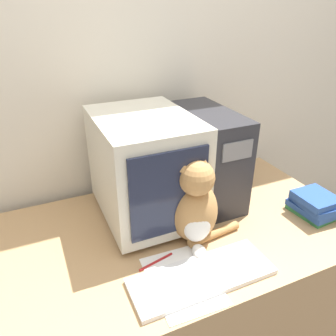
{
  "coord_description": "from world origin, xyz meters",
  "views": [
    {
      "loc": [
        -0.48,
        -0.55,
        1.57
      ],
      "look_at": [
        -0.03,
        0.46,
        1.0
      ],
      "focal_mm": 35.0,
      "sensor_mm": 36.0,
      "label": 1
    }
  ],
  "objects_px": {
    "cat": "(194,207)",
    "pen": "(156,262)",
    "crt_monitor": "(145,167)",
    "keyboard": "(202,276)",
    "computer_tower": "(207,156)",
    "book_stack": "(314,205)"
  },
  "relations": [
    {
      "from": "crt_monitor",
      "to": "keyboard",
      "type": "xyz_separation_m",
      "value": [
        0.04,
        -0.43,
        -0.22
      ]
    },
    {
      "from": "cat",
      "to": "pen",
      "type": "relative_size",
      "value": 2.53
    },
    {
      "from": "keyboard",
      "to": "book_stack",
      "type": "relative_size",
      "value": 2.45
    },
    {
      "from": "cat",
      "to": "book_stack",
      "type": "xyz_separation_m",
      "value": [
        0.55,
        -0.07,
        -0.1
      ]
    },
    {
      "from": "crt_monitor",
      "to": "pen",
      "type": "bearing_deg",
      "value": -104.55
    },
    {
      "from": "keyboard",
      "to": "book_stack",
      "type": "bearing_deg",
      "value": 11.43
    },
    {
      "from": "cat",
      "to": "pen",
      "type": "xyz_separation_m",
      "value": [
        -0.18,
        -0.07,
        -0.14
      ]
    },
    {
      "from": "book_stack",
      "to": "keyboard",
      "type": "bearing_deg",
      "value": -168.57
    },
    {
      "from": "crt_monitor",
      "to": "keyboard",
      "type": "height_order",
      "value": "crt_monitor"
    },
    {
      "from": "computer_tower",
      "to": "pen",
      "type": "xyz_separation_m",
      "value": [
        -0.38,
        -0.32,
        -0.2
      ]
    },
    {
      "from": "computer_tower",
      "to": "keyboard",
      "type": "distance_m",
      "value": 0.56
    },
    {
      "from": "computer_tower",
      "to": "cat",
      "type": "distance_m",
      "value": 0.33
    },
    {
      "from": "keyboard",
      "to": "pen",
      "type": "distance_m",
      "value": 0.17
    },
    {
      "from": "cat",
      "to": "pen",
      "type": "bearing_deg",
      "value": -144.27
    },
    {
      "from": "computer_tower",
      "to": "book_stack",
      "type": "relative_size",
      "value": 2.16
    },
    {
      "from": "computer_tower",
      "to": "book_stack",
      "type": "bearing_deg",
      "value": -42.74
    },
    {
      "from": "keyboard",
      "to": "computer_tower",
      "type": "bearing_deg",
      "value": 59.09
    },
    {
      "from": "book_stack",
      "to": "pen",
      "type": "bearing_deg",
      "value": 179.63
    },
    {
      "from": "crt_monitor",
      "to": "keyboard",
      "type": "relative_size",
      "value": 1.0
    },
    {
      "from": "cat",
      "to": "computer_tower",
      "type": "bearing_deg",
      "value": 67.89
    },
    {
      "from": "cat",
      "to": "crt_monitor",
      "type": "bearing_deg",
      "value": 130.64
    },
    {
      "from": "pen",
      "to": "computer_tower",
      "type": "bearing_deg",
      "value": 39.92
    }
  ]
}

